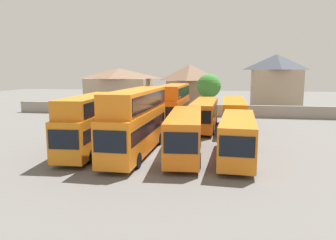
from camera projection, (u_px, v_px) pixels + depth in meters
name	position (u px, v px, depth m)	size (l,w,h in m)	color
ground	(187.00, 121.00, 43.41)	(140.00, 140.00, 0.00)	#605E5B
depot_boundary_wall	(191.00, 110.00, 48.38)	(56.00, 0.50, 1.80)	gray
bus_1	(91.00, 121.00, 26.70)	(3.09, 10.71, 4.72)	orange
bus_2	(136.00, 118.00, 25.99)	(2.69, 12.03, 5.25)	orange
bus_3	(185.00, 132.00, 25.60)	(3.20, 11.10, 3.41)	orange
bus_4	(238.00, 135.00, 24.61)	(2.99, 10.42, 3.26)	orange
bus_5	(137.00, 111.00, 39.66)	(2.57, 10.10, 3.30)	orange
bus_6	(174.00, 104.00, 38.39)	(2.75, 10.16, 5.12)	orange
bus_7	(205.00, 113.00, 37.74)	(2.82, 11.89, 3.31)	orange
bus_8	(234.00, 113.00, 37.14)	(2.61, 11.91, 3.45)	orange
house_terrace_left	(119.00, 88.00, 59.18)	(11.54, 8.06, 7.26)	tan
house_terrace_centre	(190.00, 86.00, 57.51)	(7.71, 7.53, 7.92)	#9E7A60
house_terrace_right	(275.00, 82.00, 54.73)	(7.97, 8.09, 9.56)	tan
tree_left_of_lot	(209.00, 86.00, 49.86)	(3.73, 3.73, 6.33)	brown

